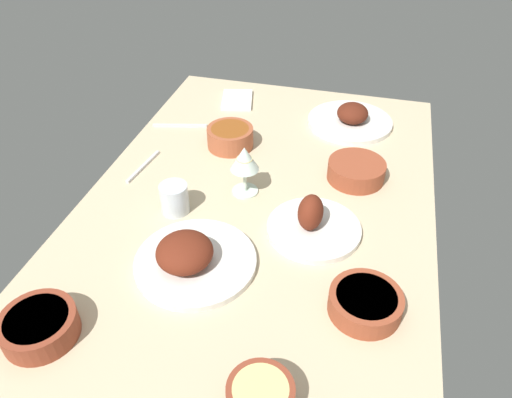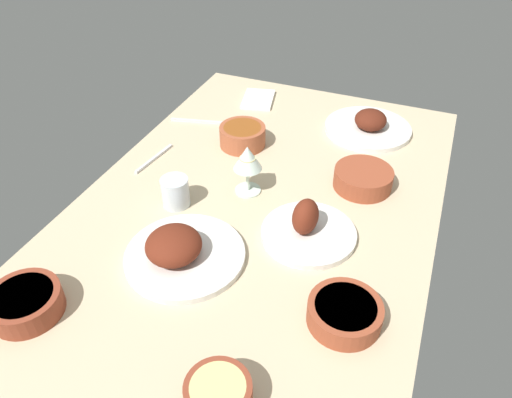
% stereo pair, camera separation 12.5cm
% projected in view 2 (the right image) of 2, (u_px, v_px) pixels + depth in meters
% --- Properties ---
extents(dining_table, '(1.40, 0.90, 0.04)m').
position_uv_depth(dining_table, '(256.00, 211.00, 1.27)').
color(dining_table, '#C6B28E').
rests_on(dining_table, ground).
extents(plate_center_main, '(0.28, 0.28, 0.08)m').
position_uv_depth(plate_center_main, '(180.00, 251.00, 1.09)').
color(plate_center_main, silver).
rests_on(plate_center_main, dining_table).
extents(plate_far_side, '(0.27, 0.27, 0.08)m').
position_uv_depth(plate_far_side, '(369.00, 126.00, 1.54)').
color(plate_far_side, silver).
rests_on(plate_far_side, dining_table).
extents(plate_near_viewer, '(0.23, 0.23, 0.10)m').
position_uv_depth(plate_near_viewer, '(307.00, 228.00, 1.15)').
color(plate_near_viewer, silver).
rests_on(plate_near_viewer, dining_table).
extents(bowl_sauce, '(0.15, 0.15, 0.05)m').
position_uv_depth(bowl_sauce, '(345.00, 313.00, 0.96)').
color(bowl_sauce, brown).
rests_on(bowl_sauce, dining_table).
extents(bowl_onions, '(0.15, 0.15, 0.05)m').
position_uv_depth(bowl_onions, '(25.00, 302.00, 0.97)').
color(bowl_onions, brown).
rests_on(bowl_onions, dining_table).
extents(bowl_potatoes, '(0.12, 0.12, 0.06)m').
position_uv_depth(bowl_potatoes, '(218.00, 396.00, 0.81)').
color(bowl_potatoes, brown).
rests_on(bowl_potatoes, dining_table).
extents(bowl_pasta, '(0.16, 0.16, 0.05)m').
position_uv_depth(bowl_pasta, '(363.00, 178.00, 1.30)').
color(bowl_pasta, brown).
rests_on(bowl_pasta, dining_table).
extents(bowl_soup, '(0.14, 0.14, 0.06)m').
position_uv_depth(bowl_soup, '(243.00, 135.00, 1.47)').
color(bowl_soup, '#A35133').
rests_on(bowl_soup, dining_table).
extents(wine_glass, '(0.08, 0.08, 0.14)m').
position_uv_depth(wine_glass, '(247.00, 160.00, 1.24)').
color(wine_glass, silver).
rests_on(wine_glass, dining_table).
extents(water_tumbler, '(0.07, 0.07, 0.08)m').
position_uv_depth(water_tumbler, '(175.00, 192.00, 1.24)').
color(water_tumbler, silver).
rests_on(water_tumbler, dining_table).
extents(folded_napkin, '(0.16, 0.13, 0.01)m').
position_uv_depth(folded_napkin, '(258.00, 99.00, 1.71)').
color(folded_napkin, white).
rests_on(folded_napkin, dining_table).
extents(fork_loose, '(0.16, 0.03, 0.01)m').
position_uv_depth(fork_loose, '(154.00, 159.00, 1.42)').
color(fork_loose, silver).
rests_on(fork_loose, dining_table).
extents(spoon_loose, '(0.05, 0.17, 0.01)m').
position_uv_depth(spoon_loose, '(197.00, 121.00, 1.59)').
color(spoon_loose, silver).
rests_on(spoon_loose, dining_table).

